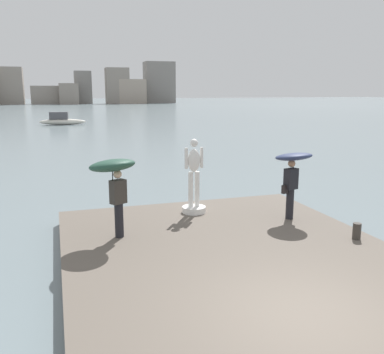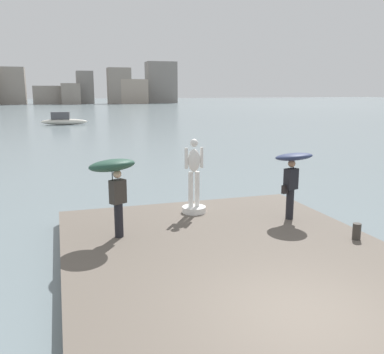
{
  "view_description": "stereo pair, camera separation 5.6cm",
  "coord_description": "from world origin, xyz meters",
  "px_view_note": "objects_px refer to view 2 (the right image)",
  "views": [
    {
      "loc": [
        -3.75,
        -5.6,
        4.04
      ],
      "look_at": [
        0.0,
        6.12,
        1.55
      ],
      "focal_mm": 39.87,
      "sensor_mm": 36.0,
      "label": 1
    },
    {
      "loc": [
        -3.69,
        -5.62,
        4.04
      ],
      "look_at": [
        0.0,
        6.12,
        1.55
      ],
      "focal_mm": 39.87,
      "sensor_mm": 36.0,
      "label": 2
    }
  ],
  "objects_px": {
    "onlooker_left": "(113,173)",
    "boat_far": "(63,120)",
    "mooring_bollard": "(357,231)",
    "onlooker_right": "(293,167)",
    "statue_white_figure": "(194,185)"
  },
  "relations": [
    {
      "from": "onlooker_left",
      "to": "mooring_bollard",
      "type": "bearing_deg",
      "value": -18.88
    },
    {
      "from": "onlooker_left",
      "to": "mooring_bollard",
      "type": "height_order",
      "value": "onlooker_left"
    },
    {
      "from": "mooring_bollard",
      "to": "onlooker_right",
      "type": "bearing_deg",
      "value": 106.68
    },
    {
      "from": "onlooker_right",
      "to": "statue_white_figure",
      "type": "bearing_deg",
      "value": 150.81
    },
    {
      "from": "mooring_bollard",
      "to": "boat_far",
      "type": "xyz_separation_m",
      "value": [
        -6.26,
        45.79,
        -0.05
      ]
    },
    {
      "from": "onlooker_left",
      "to": "onlooker_right",
      "type": "height_order",
      "value": "onlooker_left"
    },
    {
      "from": "onlooker_right",
      "to": "onlooker_left",
      "type": "bearing_deg",
      "value": -178.3
    },
    {
      "from": "onlooker_left",
      "to": "boat_far",
      "type": "relative_size",
      "value": 0.37
    },
    {
      "from": "onlooker_left",
      "to": "boat_far",
      "type": "distance_m",
      "value": 43.86
    },
    {
      "from": "onlooker_left",
      "to": "statue_white_figure",
      "type": "bearing_deg",
      "value": 31.0
    },
    {
      "from": "onlooker_left",
      "to": "mooring_bollard",
      "type": "relative_size",
      "value": 5.08
    },
    {
      "from": "boat_far",
      "to": "onlooker_right",
      "type": "bearing_deg",
      "value": -82.66
    },
    {
      "from": "statue_white_figure",
      "to": "boat_far",
      "type": "xyz_separation_m",
      "value": [
        -3.12,
        42.28,
        -0.7
      ]
    },
    {
      "from": "onlooker_left",
      "to": "boat_far",
      "type": "xyz_separation_m",
      "value": [
        -0.54,
        43.83,
        -1.49
      ]
    },
    {
      "from": "onlooker_right",
      "to": "mooring_bollard",
      "type": "xyz_separation_m",
      "value": [
        0.63,
        -2.11,
        -1.32
      ]
    }
  ]
}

